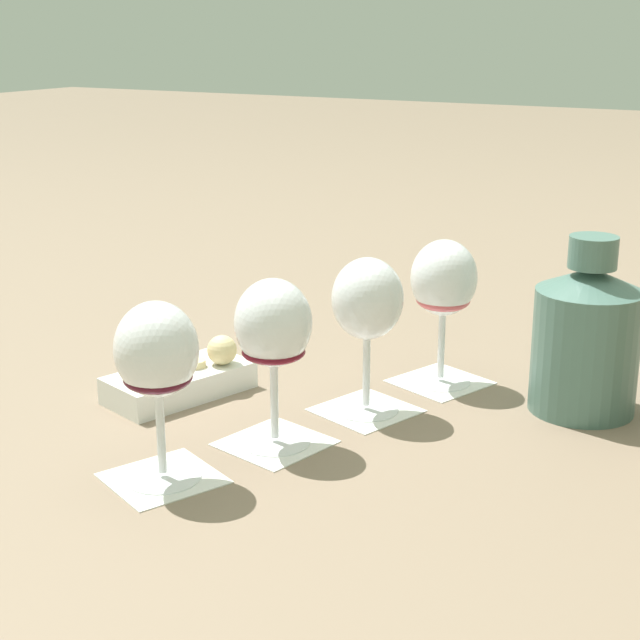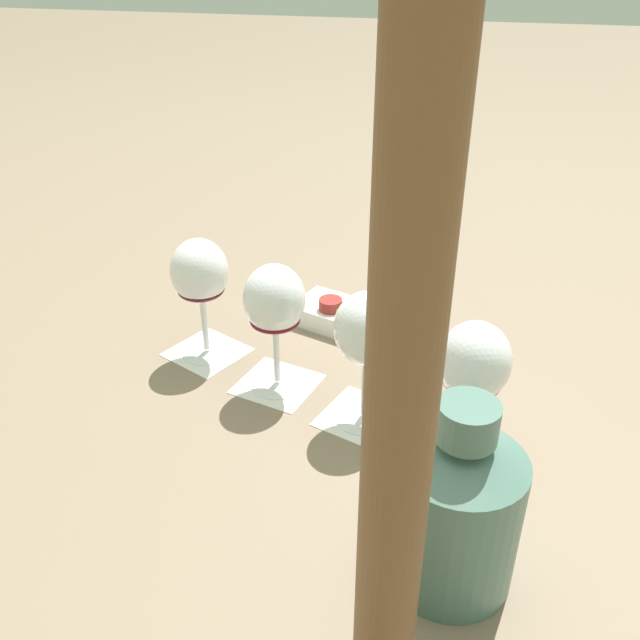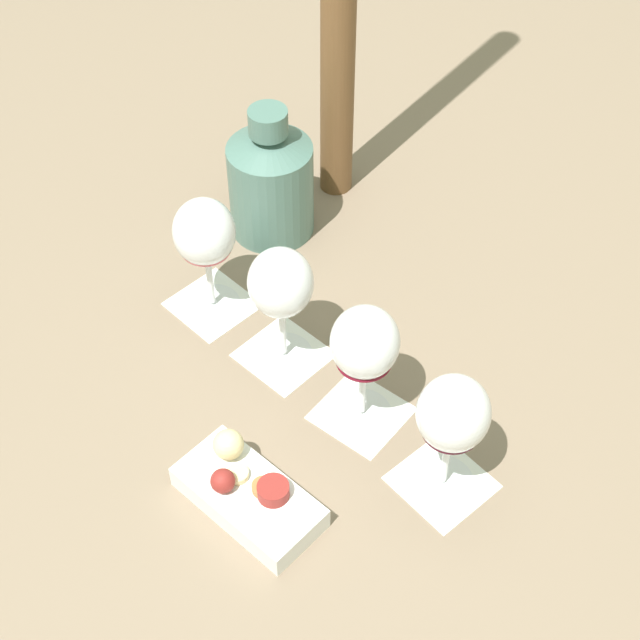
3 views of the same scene
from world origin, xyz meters
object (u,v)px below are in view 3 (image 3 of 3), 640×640
object	(u,v)px
wine_glass_3	(453,419)
ceramic_vase	(271,180)
wine_glass_2	(365,348)
snack_dish	(248,492)
wine_glass_0	(205,238)
wine_glass_1	(281,289)

from	to	relation	value
wine_glass_3	ceramic_vase	size ratio (longest dim) A/B	0.87
wine_glass_2	snack_dish	distance (m)	0.20
wine_glass_0	snack_dish	bearing A→B (deg)	-53.45
wine_glass_1	ceramic_vase	xyz separation A→B (m)	(-0.12, 0.20, -0.03)
wine_glass_2	wine_glass_3	bearing A→B (deg)	-22.87
wine_glass_2	snack_dish	size ratio (longest dim) A/B	0.94
wine_glass_2	ceramic_vase	xyz separation A→B (m)	(-0.24, 0.25, -0.03)
ceramic_vase	snack_dish	distance (m)	0.45
wine_glass_0	snack_dish	xyz separation A→B (m)	(0.18, -0.24, -0.10)
wine_glass_1	ceramic_vase	world-z (taller)	ceramic_vase
wine_glass_1	wine_glass_2	size ratio (longest dim) A/B	1.00
wine_glass_3	snack_dish	xyz separation A→B (m)	(-0.18, -0.11, -0.10)
wine_glass_0	snack_dish	size ratio (longest dim) A/B	0.94
wine_glass_0	snack_dish	world-z (taller)	wine_glass_0
wine_glass_3	wine_glass_1	bearing A→B (deg)	159.04
wine_glass_0	wine_glass_2	distance (m)	0.25
wine_glass_1	wine_glass_2	xyz separation A→B (m)	(0.12, -0.04, 0.00)
wine_glass_0	ceramic_vase	world-z (taller)	ceramic_vase
wine_glass_2	snack_dish	bearing A→B (deg)	-111.43
wine_glass_1	wine_glass_2	world-z (taller)	same
snack_dish	wine_glass_3	bearing A→B (deg)	31.58
wine_glass_0	wine_glass_3	size ratio (longest dim) A/B	1.00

